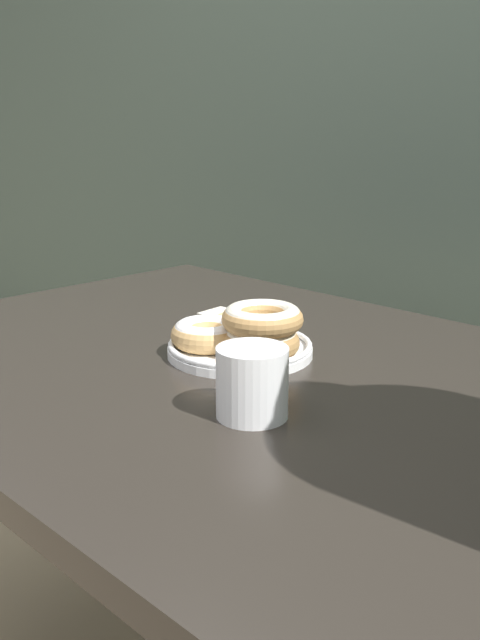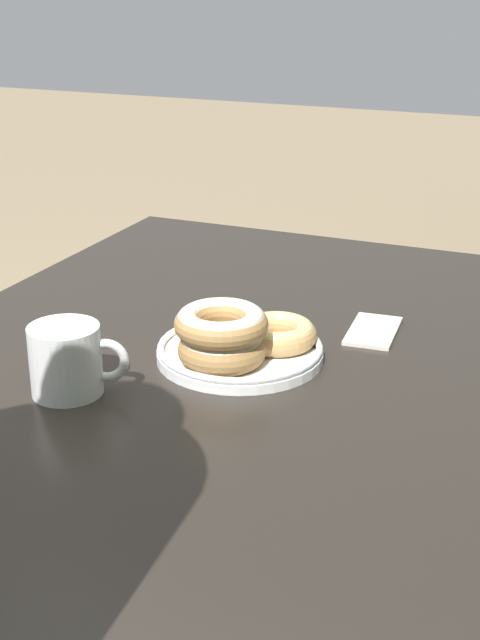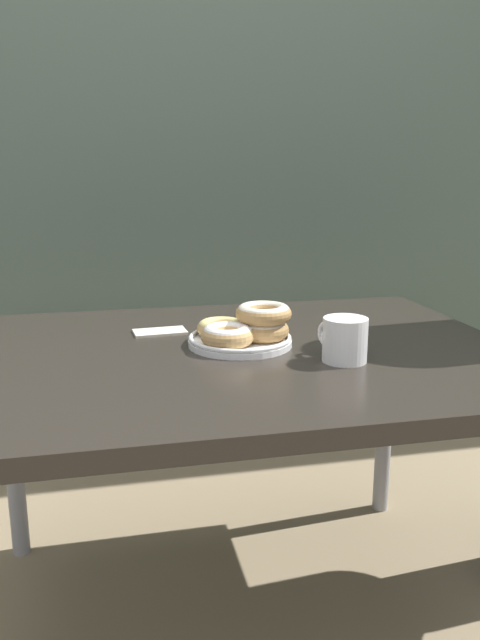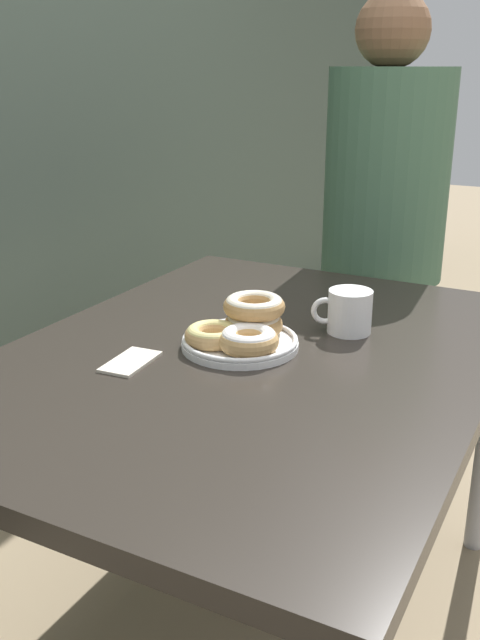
# 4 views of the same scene
# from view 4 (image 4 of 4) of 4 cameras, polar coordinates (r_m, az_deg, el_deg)

# --- Properties ---
(dining_table) EXTENTS (1.26, 0.93, 0.71)m
(dining_table) POSITION_cam_4_polar(r_m,az_deg,el_deg) (1.46, 0.82, -4.84)
(dining_table) COLOR #28231E
(dining_table) RESTS_ON ground_plane
(donut_plate) EXTENTS (0.27, 0.25, 0.09)m
(donut_plate) POSITION_cam_4_polar(r_m,az_deg,el_deg) (1.45, 0.26, -0.74)
(donut_plate) COLOR white
(donut_plate) RESTS_ON dining_table
(coffee_mug) EXTENTS (0.09, 0.13, 0.09)m
(coffee_mug) POSITION_cam_4_polar(r_m,az_deg,el_deg) (1.54, 8.70, 0.71)
(coffee_mug) COLOR white
(coffee_mug) RESTS_ON dining_table
(person_figure) EXTENTS (0.36, 0.36, 1.44)m
(person_figure) POSITION_cam_4_polar(r_m,az_deg,el_deg) (2.18, 11.43, 7.03)
(person_figure) COLOR #232838
(person_figure) RESTS_ON ground_plane
(napkin) EXTENTS (0.13, 0.08, 0.01)m
(napkin) POSITION_cam_4_polar(r_m,az_deg,el_deg) (1.40, -8.75, -3.32)
(napkin) COLOR beige
(napkin) RESTS_ON dining_table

